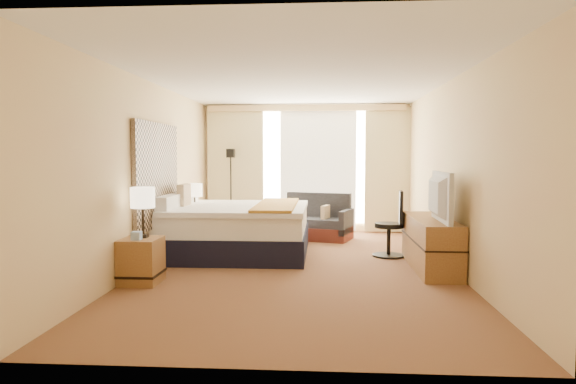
# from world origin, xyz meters

# --- Properties ---
(floor) EXTENTS (4.20, 7.00, 0.02)m
(floor) POSITION_xyz_m (0.00, 0.00, 0.00)
(floor) COLOR #592019
(floor) RESTS_ON ground
(ceiling) EXTENTS (4.20, 7.00, 0.02)m
(ceiling) POSITION_xyz_m (0.00, 0.00, 2.60)
(ceiling) COLOR white
(ceiling) RESTS_ON wall_back
(wall_back) EXTENTS (4.20, 0.02, 2.60)m
(wall_back) POSITION_xyz_m (0.00, 3.50, 1.30)
(wall_back) COLOR beige
(wall_back) RESTS_ON ground
(wall_front) EXTENTS (4.20, 0.02, 2.60)m
(wall_front) POSITION_xyz_m (0.00, -3.50, 1.30)
(wall_front) COLOR beige
(wall_front) RESTS_ON ground
(wall_left) EXTENTS (0.02, 7.00, 2.60)m
(wall_left) POSITION_xyz_m (-2.10, 0.00, 1.30)
(wall_left) COLOR beige
(wall_left) RESTS_ON ground
(wall_right) EXTENTS (0.02, 7.00, 2.60)m
(wall_right) POSITION_xyz_m (2.10, 0.00, 1.30)
(wall_right) COLOR beige
(wall_right) RESTS_ON ground
(headboard) EXTENTS (0.06, 1.85, 1.50)m
(headboard) POSITION_xyz_m (-2.06, 0.20, 1.28)
(headboard) COLOR black
(headboard) RESTS_ON wall_left
(nightstand_left) EXTENTS (0.45, 0.52, 0.55)m
(nightstand_left) POSITION_xyz_m (-1.87, -1.05, 0.28)
(nightstand_left) COLOR olive
(nightstand_left) RESTS_ON floor
(nightstand_right) EXTENTS (0.45, 0.52, 0.55)m
(nightstand_right) POSITION_xyz_m (-1.87, 1.45, 0.28)
(nightstand_right) COLOR olive
(nightstand_right) RESTS_ON floor
(media_dresser) EXTENTS (0.50, 1.80, 0.70)m
(media_dresser) POSITION_xyz_m (1.83, 0.00, 0.35)
(media_dresser) COLOR olive
(media_dresser) RESTS_ON floor
(window) EXTENTS (2.30, 0.02, 2.30)m
(window) POSITION_xyz_m (0.25, 3.47, 1.32)
(window) COLOR white
(window) RESTS_ON wall_back
(curtains) EXTENTS (4.12, 0.19, 2.56)m
(curtains) POSITION_xyz_m (-0.00, 3.39, 1.41)
(curtains) COLOR beige
(curtains) RESTS_ON floor
(bed) EXTENTS (2.28, 2.09, 1.11)m
(bed) POSITION_xyz_m (-1.06, 0.85, 0.41)
(bed) COLOR black
(bed) RESTS_ON floor
(loveseat) EXTENTS (1.52, 1.11, 0.85)m
(loveseat) POSITION_xyz_m (0.20, 2.49, 0.28)
(loveseat) COLOR #562118
(loveseat) RESTS_ON floor
(floor_lamp) EXTENTS (0.21, 0.21, 1.70)m
(floor_lamp) POSITION_xyz_m (-1.51, 3.14, 1.20)
(floor_lamp) COLOR black
(floor_lamp) RESTS_ON floor
(desk_chair) EXTENTS (0.49, 0.49, 1.02)m
(desk_chair) POSITION_xyz_m (1.42, 0.82, 0.45)
(desk_chair) COLOR black
(desk_chair) RESTS_ON floor
(lamp_left) EXTENTS (0.29, 0.29, 0.62)m
(lamp_left) POSITION_xyz_m (-1.86, -1.00, 1.03)
(lamp_left) COLOR black
(lamp_left) RESTS_ON nightstand_left
(lamp_right) EXTENTS (0.26, 0.26, 0.54)m
(lamp_right) POSITION_xyz_m (-1.82, 1.41, 0.97)
(lamp_right) COLOR black
(lamp_right) RESTS_ON nightstand_right
(tissue_box) EXTENTS (0.11, 0.11, 0.10)m
(tissue_box) POSITION_xyz_m (-1.88, -1.16, 0.60)
(tissue_box) COLOR #96B5E8
(tissue_box) RESTS_ON nightstand_left
(telephone) EXTENTS (0.20, 0.16, 0.08)m
(telephone) POSITION_xyz_m (-1.79, 1.51, 0.59)
(telephone) COLOR black
(telephone) RESTS_ON nightstand_right
(television) EXTENTS (0.18, 1.13, 0.65)m
(television) POSITION_xyz_m (1.78, -0.32, 1.02)
(television) COLOR black
(television) RESTS_ON media_dresser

